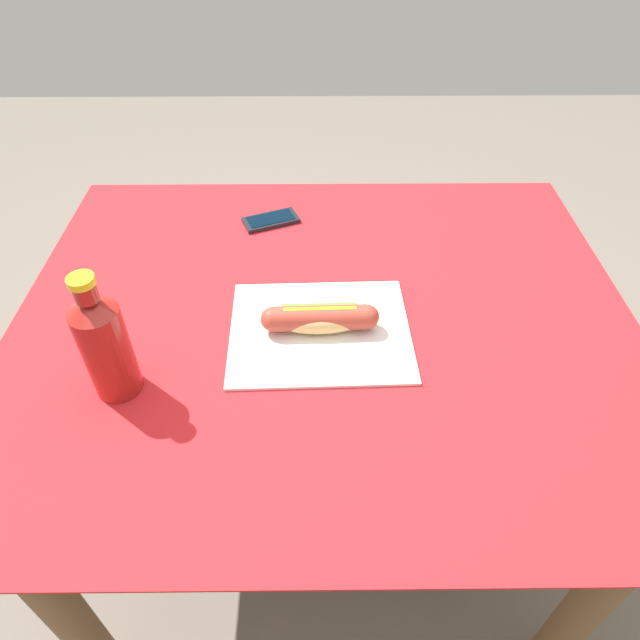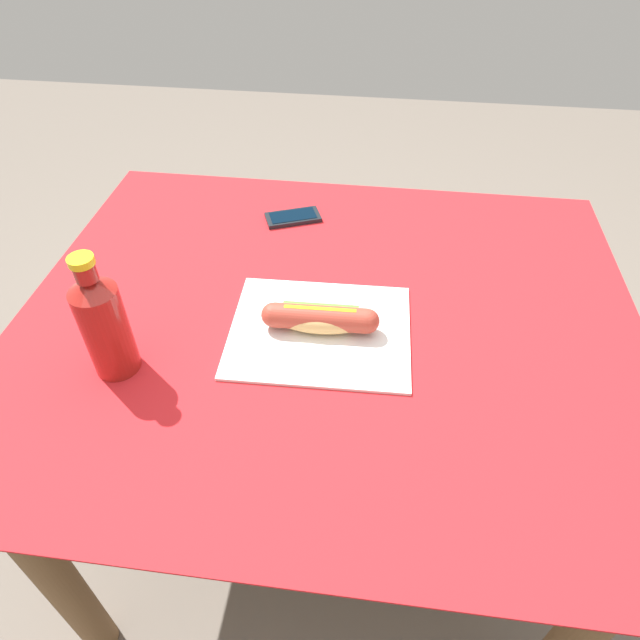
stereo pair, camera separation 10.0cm
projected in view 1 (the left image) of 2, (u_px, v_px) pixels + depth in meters
ground_plane at (323, 508)px, 1.55m from camera, size 6.00×6.00×0.00m
dining_table at (324, 358)px, 1.13m from camera, size 1.18×1.01×0.73m
paper_wrapper at (320, 331)px, 1.02m from camera, size 0.34×0.28×0.01m
hot_dog at (320, 318)px, 1.00m from camera, size 0.21×0.06×0.05m
cell_phone at (271, 220)px, 1.29m from camera, size 0.14×0.10×0.01m
soda_bottle at (105, 344)px, 0.86m from camera, size 0.08×0.08×0.23m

